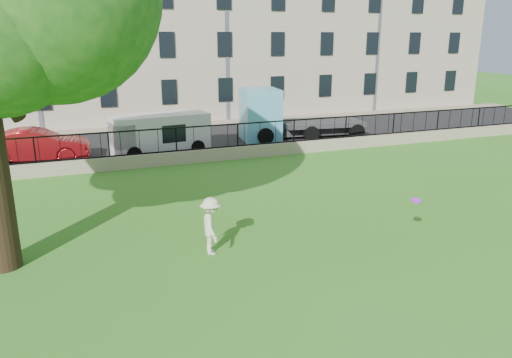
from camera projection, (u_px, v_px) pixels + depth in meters
name	position (u px, v px, depth m)	size (l,w,h in m)	color
ground	(284.00, 274.00, 12.51)	(120.00, 120.00, 0.00)	#3B771C
retaining_wall	(177.00, 158.00, 23.17)	(50.00, 0.40, 0.60)	gray
iron_railing	(176.00, 140.00, 22.93)	(50.00, 0.05, 1.13)	black
street	(158.00, 144.00, 27.46)	(60.00, 9.00, 0.01)	black
sidewalk	(143.00, 128.00, 32.09)	(60.00, 1.40, 0.12)	gray
building_row	(124.00, 19.00, 35.26)	(56.40, 10.40, 13.80)	#B4A68F
man	(211.00, 226.00, 13.52)	(1.04, 0.60, 1.60)	beige
frisbee	(416.00, 200.00, 13.61)	(0.27, 0.27, 0.03)	#A526D9
red_sedan	(36.00, 145.00, 23.49)	(1.65, 4.74, 1.56)	maroon
white_van	(160.00, 134.00, 25.03)	(4.76, 1.86, 2.00)	silver
blue_truck	(302.00, 113.00, 28.73)	(6.92, 2.45, 2.90)	#5AB0D3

